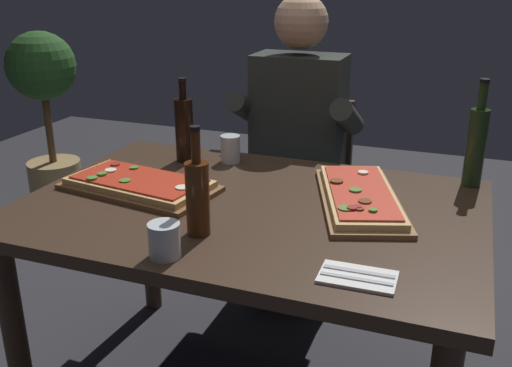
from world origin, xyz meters
The scene contains 12 objects.
dining_table centered at (0.00, 0.00, 0.64)m, with size 1.40×0.96×0.74m.
pizza_rectangular_front centered at (-0.38, -0.02, 0.76)m, with size 0.53×0.33×0.05m.
pizza_rectangular_left centered at (0.31, 0.13, 0.76)m, with size 0.39×0.58×0.05m.
wine_bottle_dark centered at (-0.38, 0.31, 0.87)m, with size 0.07×0.07×0.31m.
oil_bottle_amber centered at (0.63, 0.42, 0.88)m, with size 0.06×0.06×0.36m.
vinegar_bottle_green centered at (-0.06, -0.25, 0.85)m, with size 0.06×0.06×0.30m.
tumbler_near_camera centered at (-0.08, -0.40, 0.78)m, with size 0.08×0.08×0.09m.
tumbler_far_side centered at (-0.22, 0.36, 0.79)m, with size 0.07×0.07×0.10m.
napkin_cutlery_set centered at (0.40, -0.34, 0.74)m, with size 0.18×0.11×0.01m.
diner_chair centered at (-0.08, 0.86, 0.49)m, with size 0.44×0.44×0.87m.
seated_diner centered at (-0.08, 0.74, 0.74)m, with size 0.53×0.41×1.33m.
potted_plant_corner centered at (-1.80, 1.23, 0.65)m, with size 0.41×0.41×1.08m.
Camera 1 is at (0.59, -1.54, 1.42)m, focal length 40.53 mm.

